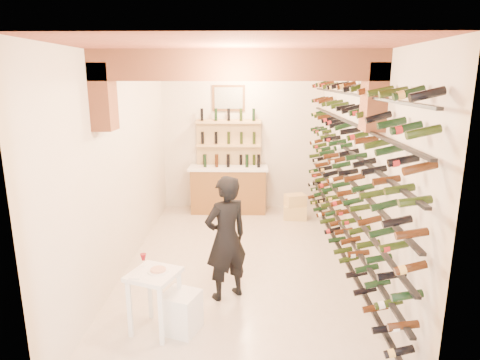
% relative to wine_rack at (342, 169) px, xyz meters
% --- Properties ---
extents(ground, '(6.00, 6.00, 0.00)m').
position_rel_wine_rack_xyz_m(ground, '(-1.53, 0.00, -1.55)').
color(ground, beige).
rests_on(ground, ground).
extents(room_shell, '(3.52, 6.02, 3.21)m').
position_rel_wine_rack_xyz_m(room_shell, '(-1.53, -0.26, 0.70)').
color(room_shell, beige).
rests_on(room_shell, ground).
extents(wine_rack, '(0.32, 5.70, 2.56)m').
position_rel_wine_rack_xyz_m(wine_rack, '(0.00, 0.00, 0.00)').
color(wine_rack, black).
rests_on(wine_rack, ground).
extents(back_counter, '(1.70, 0.62, 1.29)m').
position_rel_wine_rack_xyz_m(back_counter, '(-1.83, 2.65, -1.02)').
color(back_counter, brown).
rests_on(back_counter, ground).
extents(back_shelving, '(1.40, 0.31, 2.73)m').
position_rel_wine_rack_xyz_m(back_shelving, '(-1.83, 2.89, -0.38)').
color(back_shelving, tan).
rests_on(back_shelving, ground).
extents(tasting_table, '(0.66, 0.66, 0.90)m').
position_rel_wine_rack_xyz_m(tasting_table, '(-2.47, -1.80, -0.94)').
color(tasting_table, white).
rests_on(tasting_table, ground).
extents(white_stool, '(0.49, 0.49, 0.48)m').
position_rel_wine_rack_xyz_m(white_stool, '(-2.17, -1.79, -1.31)').
color(white_stool, white).
rests_on(white_stool, ground).
extents(person, '(0.74, 0.68, 1.68)m').
position_rel_wine_rack_xyz_m(person, '(-1.69, -1.01, -0.71)').
color(person, black).
rests_on(person, ground).
extents(chrome_barstool, '(0.35, 0.35, 0.67)m').
position_rel_wine_rack_xyz_m(chrome_barstool, '(-1.72, 0.17, -1.16)').
color(chrome_barstool, silver).
rests_on(chrome_barstool, ground).
extents(crate_lower, '(0.50, 0.37, 0.29)m').
position_rel_wine_rack_xyz_m(crate_lower, '(-0.42, 2.19, -1.41)').
color(crate_lower, '#DCBE79').
rests_on(crate_lower, ground).
extents(crate_upper, '(0.47, 0.39, 0.24)m').
position_rel_wine_rack_xyz_m(crate_upper, '(-0.42, 2.19, -1.14)').
color(crate_upper, '#DCBE79').
rests_on(crate_upper, crate_lower).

